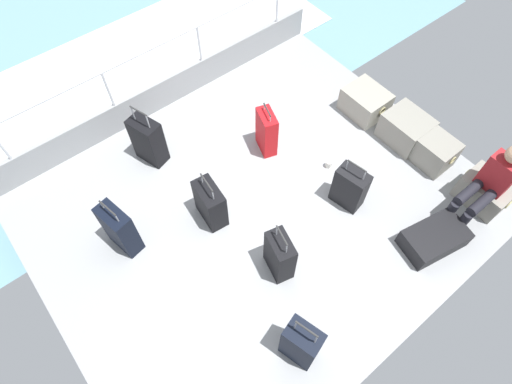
# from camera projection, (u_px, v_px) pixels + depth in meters

# --- Properties ---
(ground_plane) EXTENTS (4.40, 5.20, 0.06)m
(ground_plane) POSITION_uv_depth(u_px,v_px,m) (260.00, 207.00, 5.31)
(ground_plane) COLOR #939699
(gunwale_port) EXTENTS (0.06, 5.20, 0.45)m
(gunwale_port) POSITION_uv_depth(u_px,v_px,m) (163.00, 94.00, 6.00)
(gunwale_port) COLOR #939699
(gunwale_port) RESTS_ON ground_plane
(railing_port) EXTENTS (0.04, 4.20, 1.02)m
(railing_port) POSITION_uv_depth(u_px,v_px,m) (155.00, 62.00, 5.53)
(railing_port) COLOR silver
(railing_port) RESTS_ON ground_plane
(sea_wake) EXTENTS (12.00, 12.00, 0.01)m
(sea_wake) POSITION_uv_depth(u_px,v_px,m) (123.00, 70.00, 7.07)
(sea_wake) COLOR #6B99A8
(sea_wake) RESTS_ON ground_plane
(cargo_crate_0) EXTENTS (0.61, 0.49, 0.36)m
(cargo_crate_0) POSITION_uv_depth(u_px,v_px,m) (365.00, 102.00, 5.97)
(cargo_crate_0) COLOR gray
(cargo_crate_0) RESTS_ON ground_plane
(cargo_crate_1) EXTENTS (0.62, 0.49, 0.40)m
(cargo_crate_1) POSITION_uv_depth(u_px,v_px,m) (406.00, 129.00, 5.69)
(cargo_crate_1) COLOR gray
(cargo_crate_1) RESTS_ON ground_plane
(cargo_crate_2) EXTENTS (0.56, 0.41, 0.40)m
(cargo_crate_2) POSITION_uv_depth(u_px,v_px,m) (433.00, 151.00, 5.49)
(cargo_crate_2) COLOR gray
(cargo_crate_2) RESTS_ON ground_plane
(cargo_crate_3) EXTENTS (0.60, 0.42, 0.37)m
(cargo_crate_3) POSITION_uv_depth(u_px,v_px,m) (484.00, 192.00, 5.18)
(cargo_crate_3) COLOR gray
(cargo_crate_3) RESTS_ON ground_plane
(passenger_seated) EXTENTS (0.34, 0.66, 1.07)m
(passenger_seated) POSITION_uv_depth(u_px,v_px,m) (490.00, 183.00, 4.81)
(passenger_seated) COLOR maroon
(passenger_seated) RESTS_ON ground_plane
(suitcase_0) EXTENTS (0.40, 0.32, 0.86)m
(suitcase_0) POSITION_uv_depth(u_px,v_px,m) (301.00, 343.00, 4.09)
(suitcase_0) COLOR black
(suitcase_0) RESTS_ON ground_plane
(suitcase_1) EXTENTS (0.39, 0.28, 0.74)m
(suitcase_1) POSITION_uv_depth(u_px,v_px,m) (267.00, 132.00, 5.50)
(suitcase_1) COLOR red
(suitcase_1) RESTS_ON ground_plane
(suitcase_2) EXTENTS (0.45, 0.34, 0.89)m
(suitcase_2) POSITION_uv_depth(u_px,v_px,m) (148.00, 141.00, 5.40)
(suitcase_2) COLOR black
(suitcase_2) RESTS_ON ground_plane
(suitcase_3) EXTENTS (0.57, 0.79, 0.25)m
(suitcase_3) POSITION_uv_depth(u_px,v_px,m) (434.00, 238.00, 4.91)
(suitcase_3) COLOR black
(suitcase_3) RESTS_ON ground_plane
(suitcase_4) EXTENTS (0.40, 0.29, 0.81)m
(suitcase_4) POSITION_uv_depth(u_px,v_px,m) (280.00, 256.00, 4.59)
(suitcase_4) COLOR black
(suitcase_4) RESTS_ON ground_plane
(suitcase_5) EXTENTS (0.44, 0.28, 0.82)m
(suitcase_5) POSITION_uv_depth(u_px,v_px,m) (120.00, 229.00, 4.73)
(suitcase_5) COLOR black
(suitcase_5) RESTS_ON ground_plane
(suitcase_6) EXTENTS (0.42, 0.29, 0.75)m
(suitcase_6) POSITION_uv_depth(u_px,v_px,m) (350.00, 188.00, 5.08)
(suitcase_6) COLOR black
(suitcase_6) RESTS_ON ground_plane
(suitcase_7) EXTENTS (0.45, 0.28, 0.75)m
(suitcase_7) POSITION_uv_depth(u_px,v_px,m) (210.00, 204.00, 4.97)
(suitcase_7) COLOR black
(suitcase_7) RESTS_ON ground_plane
(paper_cup) EXTENTS (0.08, 0.08, 0.10)m
(paper_cup) POSITION_uv_depth(u_px,v_px,m) (329.00, 164.00, 5.56)
(paper_cup) COLOR white
(paper_cup) RESTS_ON ground_plane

